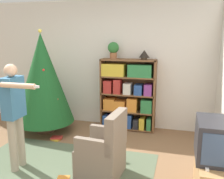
% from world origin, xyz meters
% --- Properties ---
extents(wall_back, '(8.00, 0.10, 2.60)m').
position_xyz_m(wall_back, '(0.00, 2.33, 1.30)').
color(wall_back, silver).
rests_on(wall_back, ground_plane).
extents(area_rug, '(2.65, 1.74, 0.01)m').
position_xyz_m(area_rug, '(-0.18, 0.21, 0.00)').
color(area_rug, '#56664C').
rests_on(area_rug, ground_plane).
extents(bookshelf, '(1.10, 0.32, 1.43)m').
position_xyz_m(bookshelf, '(0.40, 2.09, 0.72)').
color(bookshelf, brown).
rests_on(bookshelf, ground_plane).
extents(tv_stand, '(0.40, 0.90, 0.51)m').
position_xyz_m(tv_stand, '(1.86, 0.16, 0.26)').
color(tv_stand, tan).
rests_on(tv_stand, ground_plane).
extents(television, '(0.46, 0.58, 0.45)m').
position_xyz_m(television, '(1.86, 0.16, 0.74)').
color(television, '#28282D').
rests_on(television, tv_stand).
extents(game_remote, '(0.04, 0.12, 0.02)m').
position_xyz_m(game_remote, '(1.74, -0.11, 0.52)').
color(game_remote, white).
rests_on(game_remote, tv_stand).
extents(christmas_tree, '(1.15, 1.15, 2.01)m').
position_xyz_m(christmas_tree, '(-1.13, 1.50, 1.07)').
color(christmas_tree, '#4C3323').
rests_on(christmas_tree, ground_plane).
extents(armchair, '(0.61, 0.60, 0.92)m').
position_xyz_m(armchair, '(0.47, 0.28, 0.32)').
color(armchair, '#7A6B5B').
rests_on(armchair, ground_plane).
extents(standing_person, '(0.63, 0.47, 1.52)m').
position_xyz_m(standing_person, '(-0.77, 0.14, 0.89)').
color(standing_person, '#9E937F').
rests_on(standing_person, ground_plane).
extents(potted_plant, '(0.22, 0.22, 0.33)m').
position_xyz_m(potted_plant, '(0.11, 2.11, 1.62)').
color(potted_plant, '#935B38').
rests_on(potted_plant, bookshelf).
extents(table_lamp, '(0.20, 0.20, 0.18)m').
position_xyz_m(table_lamp, '(0.72, 2.11, 1.54)').
color(table_lamp, '#473828').
rests_on(table_lamp, bookshelf).
extents(book_pile_near_tree, '(0.22, 0.19, 0.05)m').
position_xyz_m(book_pile_near_tree, '(-0.73, 1.18, 0.03)').
color(book_pile_near_tree, gold).
rests_on(book_pile_near_tree, ground_plane).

